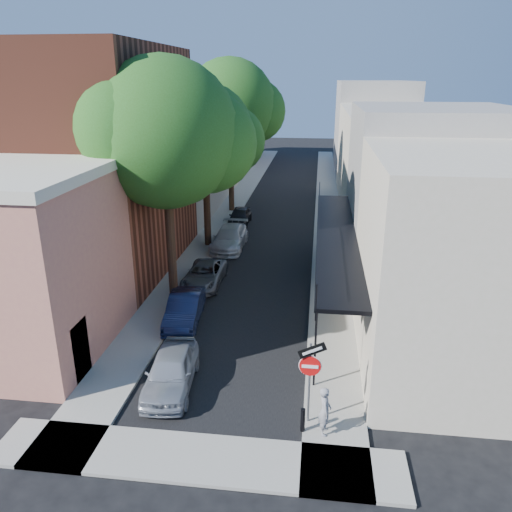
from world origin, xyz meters
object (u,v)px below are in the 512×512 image
(sign_post, at_px, (310,369))
(parked_car_b, at_px, (185,309))
(parked_car_a, at_px, (171,371))
(parked_car_c, at_px, (204,275))
(bollard, at_px, (303,420))
(oak_near, at_px, (175,136))
(pedestrian, at_px, (325,411))
(oak_far, at_px, (236,106))
(parked_car_d, at_px, (230,238))
(parked_car_e, at_px, (240,216))
(oak_mid, at_px, (211,135))

(sign_post, xyz_separation_m, parked_car_b, (-5.69, 6.38, -1.39))
(parked_car_a, xyz_separation_m, parked_car_c, (-0.90, 9.26, -0.11))
(bollard, bearing_deg, oak_near, 123.12)
(sign_post, height_order, parked_car_b, sign_post)
(parked_car_c, distance_m, pedestrian, 12.80)
(oak_far, xyz_separation_m, parked_car_d, (1.03, -9.52, -7.56))
(parked_car_c, height_order, parked_car_d, parked_car_d)
(parked_car_b, relative_size, parked_car_c, 0.96)
(parked_car_e, xyz_separation_m, pedestrian, (6.19, -22.85, 0.30))
(parked_car_d, bearing_deg, parked_car_c, -91.92)
(oak_mid, height_order, oak_far, oak_far)
(parked_car_d, height_order, parked_car_e, parked_car_d)
(sign_post, height_order, parked_car_a, sign_post)
(parked_car_a, distance_m, parked_car_d, 15.37)
(oak_far, bearing_deg, sign_post, -76.09)
(parked_car_c, bearing_deg, bollard, -62.88)
(parked_car_a, bearing_deg, pedestrian, -24.32)
(bollard, relative_size, oak_near, 0.07)
(oak_far, height_order, parked_car_d, oak_far)
(parked_car_d, bearing_deg, pedestrian, -70.21)
(oak_far, relative_size, pedestrian, 7.43)
(parked_car_a, relative_size, parked_car_b, 1.01)
(oak_far, bearing_deg, parked_car_e, -78.24)
(bollard, height_order, parked_car_c, parked_car_c)
(parked_car_e, bearing_deg, oak_near, -93.68)
(oak_near, height_order, oak_far, oak_far)
(bollard, bearing_deg, oak_far, 103.35)
(oak_near, bearing_deg, sign_post, -54.91)
(oak_mid, bearing_deg, parked_car_e, 80.24)
(bollard, xyz_separation_m, pedestrian, (0.65, 0.00, 0.40))
(oak_near, bearing_deg, bollard, -56.88)
(sign_post, bearing_deg, parked_car_e, 104.28)
(oak_mid, distance_m, parked_car_d, 6.47)
(parked_car_e, bearing_deg, parked_car_a, -87.77)
(bollard, distance_m, oak_near, 13.78)
(parked_car_a, height_order, parked_car_d, parked_car_d)
(parked_car_a, bearing_deg, parked_car_d, 87.51)
(sign_post, bearing_deg, oak_far, 103.91)
(parked_car_c, xyz_separation_m, pedestrian, (6.25, -11.16, 0.35))
(parked_car_b, bearing_deg, oak_near, 101.17)
(parked_car_b, bearing_deg, parked_car_d, 83.94)
(parked_car_b, xyz_separation_m, pedestrian, (6.18, -6.85, 0.27))
(oak_far, xyz_separation_m, parked_car_a, (1.66, -24.87, -7.58))
(parked_car_c, height_order, parked_car_e, parked_car_e)
(oak_far, height_order, parked_car_e, oak_far)
(parked_car_e, bearing_deg, parked_car_d, -87.87)
(parked_car_e, bearing_deg, bollard, -76.44)
(bollard, distance_m, parked_car_a, 5.07)
(parked_car_e, bearing_deg, oak_mid, -99.82)
(oak_far, bearing_deg, oak_mid, -90.41)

